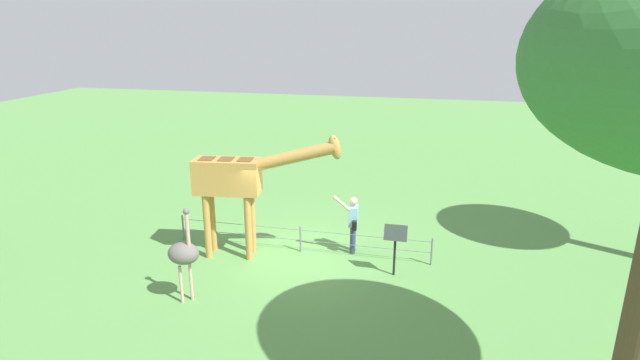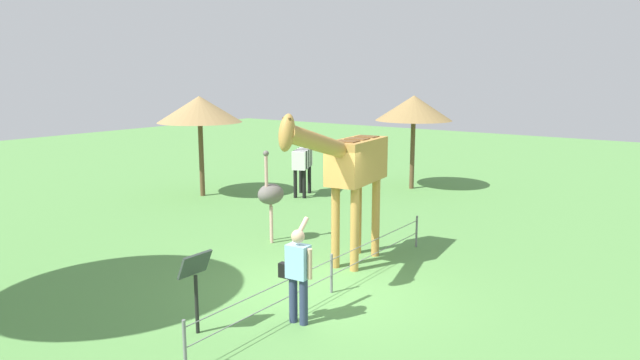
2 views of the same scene
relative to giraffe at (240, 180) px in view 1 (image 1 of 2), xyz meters
The scene contains 6 objects.
ground_plane 2.61m from the giraffe, 13.88° to the left, with size 60.00×60.00×0.00m, color #568E47.
giraffe is the anchor object (origin of this frame).
visitor 3.21m from the giraffe, 16.67° to the left, with size 0.67×0.58×1.67m.
ostrich 2.70m from the giraffe, 98.29° to the right, with size 0.70×0.56×2.25m.
info_sign 4.23m from the giraffe, ahead, with size 0.56×0.21×1.32m.
wire_fence 2.33m from the giraffe, 20.73° to the left, with size 7.05×0.05×0.75m.
Camera 1 is at (3.34, -11.89, 6.03)m, focal length 28.15 mm.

